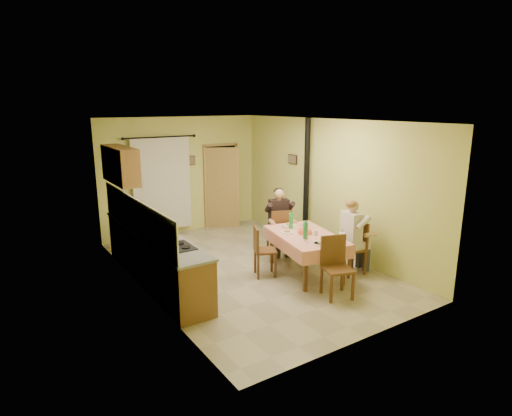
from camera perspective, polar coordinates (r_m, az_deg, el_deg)
floor at (r=8.32m, az=-1.08°, el=-8.08°), size 4.00×6.00×0.01m
room_shell at (r=7.83m, az=-1.14°, el=4.38°), size 4.04×6.04×2.82m
kitchen_run at (r=7.80m, az=-13.44°, el=-6.21°), size 0.64×3.64×1.56m
upper_cabinets at (r=8.63m, az=-17.66°, el=5.49°), size 0.35×1.40×0.70m
curtain at (r=10.26m, az=-12.40°, el=3.15°), size 1.70×0.07×2.22m
doorway at (r=10.92m, az=-4.57°, el=2.93°), size 0.96×0.46×2.15m
dining_table at (r=8.02m, az=6.60°, el=-6.11°), size 1.34×1.86×0.76m
tableware at (r=7.80m, az=7.14°, el=-3.27°), size 0.70×1.66×0.33m
chair_far at (r=8.97m, az=3.09°, el=-4.47°), size 0.56×0.56×1.00m
chair_near at (r=7.21m, az=10.71°, el=-9.37°), size 0.55×0.55×1.00m
chair_right at (r=8.21m, az=12.63°, el=-6.56°), size 0.48×0.48×0.98m
chair_left at (r=7.91m, az=1.13°, el=-7.03°), size 0.49×0.49×0.93m
man_far at (r=8.82m, az=3.11°, el=-0.81°), size 0.65×0.58×1.39m
man_right at (r=8.02m, az=12.77°, el=-2.63°), size 0.51×0.61×1.39m
stove_flue at (r=9.56m, az=6.66°, el=1.15°), size 0.24×0.24×2.80m
picture_back at (r=10.55m, az=-8.60°, el=6.28°), size 0.19×0.03×0.23m
picture_right at (r=9.92m, az=4.88°, el=6.50°), size 0.03×0.31×0.21m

